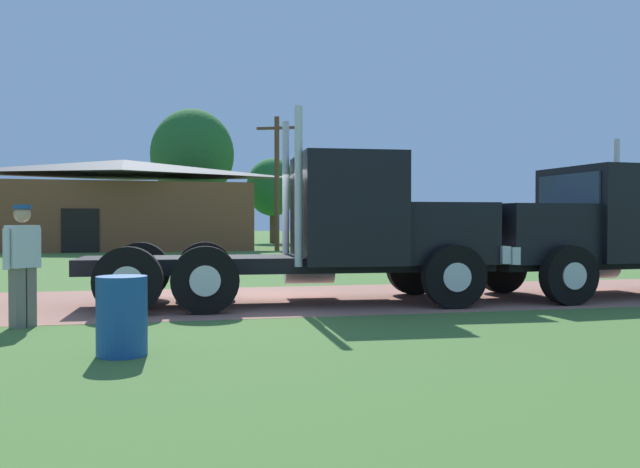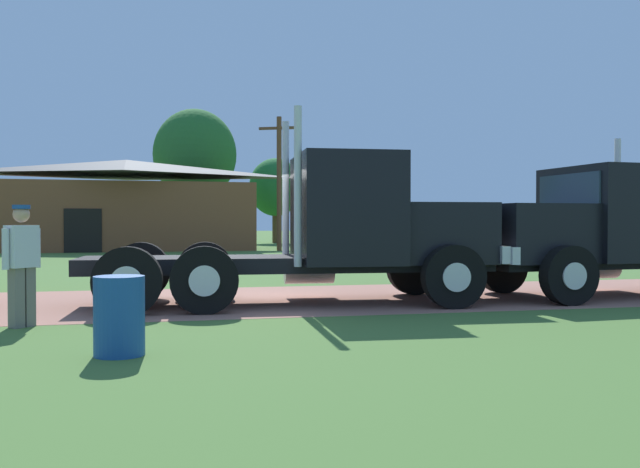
{
  "view_description": "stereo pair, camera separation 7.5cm",
  "coord_description": "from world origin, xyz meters",
  "px_view_note": "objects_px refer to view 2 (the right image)",
  "views": [
    {
      "loc": [
        -1.28,
        -13.36,
        1.55
      ],
      "look_at": [
        1.83,
        0.3,
        1.3
      ],
      "focal_mm": 38.23,
      "sensor_mm": 36.0,
      "label": 1
    },
    {
      "loc": [
        -1.21,
        -13.38,
        1.55
      ],
      "look_at": [
        1.83,
        0.3,
        1.3
      ],
      "focal_mm": 38.23,
      "sensor_mm": 36.0,
      "label": 2
    }
  ],
  "objects_px": {
    "visitor_walking_mid": "(22,260)",
    "steel_barrel": "(119,316)",
    "utility_pole_far": "(279,179)",
    "shed_building": "(127,207)",
    "truck_near_right": "(603,234)",
    "truck_foreground_white": "(346,232)"
  },
  "relations": [
    {
      "from": "visitor_walking_mid",
      "to": "steel_barrel",
      "type": "height_order",
      "value": "visitor_walking_mid"
    },
    {
      "from": "visitor_walking_mid",
      "to": "utility_pole_far",
      "type": "distance_m",
      "value": 26.43
    },
    {
      "from": "truck_near_right",
      "to": "steel_barrel",
      "type": "height_order",
      "value": "truck_near_right"
    },
    {
      "from": "utility_pole_far",
      "to": "visitor_walking_mid",
      "type": "bearing_deg",
      "value": -107.35
    },
    {
      "from": "visitor_walking_mid",
      "to": "steel_barrel",
      "type": "bearing_deg",
      "value": -58.33
    },
    {
      "from": "truck_foreground_white",
      "to": "visitor_walking_mid",
      "type": "relative_size",
      "value": 4.36
    },
    {
      "from": "steel_barrel",
      "to": "utility_pole_far",
      "type": "xyz_separation_m",
      "value": [
        6.29,
        27.6,
        3.34
      ]
    },
    {
      "from": "shed_building",
      "to": "utility_pole_far",
      "type": "height_order",
      "value": "utility_pole_far"
    },
    {
      "from": "truck_near_right",
      "to": "visitor_walking_mid",
      "type": "xyz_separation_m",
      "value": [
        -10.96,
        -1.87,
        -0.3
      ]
    },
    {
      "from": "truck_foreground_white",
      "to": "utility_pole_far",
      "type": "relative_size",
      "value": 1.1
    },
    {
      "from": "truck_foreground_white",
      "to": "utility_pole_far",
      "type": "xyz_separation_m",
      "value": [
        2.42,
        23.19,
        2.45
      ]
    },
    {
      "from": "visitor_walking_mid",
      "to": "shed_building",
      "type": "relative_size",
      "value": 0.13
    },
    {
      "from": "shed_building",
      "to": "visitor_walking_mid",
      "type": "bearing_deg",
      "value": -89.69
    },
    {
      "from": "utility_pole_far",
      "to": "shed_building",
      "type": "bearing_deg",
      "value": 160.44
    },
    {
      "from": "steel_barrel",
      "to": "utility_pole_far",
      "type": "distance_m",
      "value": 28.5
    },
    {
      "from": "truck_foreground_white",
      "to": "shed_building",
      "type": "distance_m",
      "value": 26.64
    },
    {
      "from": "truck_near_right",
      "to": "truck_foreground_white",
      "type": "bearing_deg",
      "value": 179.66
    },
    {
      "from": "truck_near_right",
      "to": "utility_pole_far",
      "type": "bearing_deg",
      "value": 97.66
    },
    {
      "from": "steel_barrel",
      "to": "utility_pole_far",
      "type": "height_order",
      "value": "utility_pole_far"
    },
    {
      "from": "visitor_walking_mid",
      "to": "utility_pole_far",
      "type": "relative_size",
      "value": 0.25
    },
    {
      "from": "shed_building",
      "to": "utility_pole_far",
      "type": "xyz_separation_m",
      "value": [
        7.99,
        -2.84,
        1.43
      ]
    },
    {
      "from": "truck_near_right",
      "to": "utility_pole_far",
      "type": "xyz_separation_m",
      "value": [
        -3.12,
        23.22,
        2.51
      ]
    }
  ]
}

